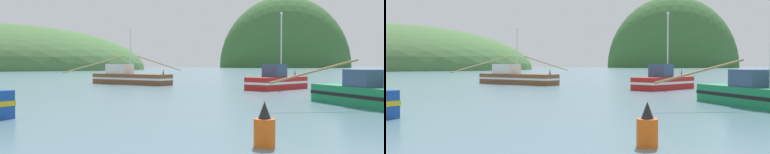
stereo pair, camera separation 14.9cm
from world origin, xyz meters
TOP-DOWN VIEW (x-y plane):
  - hill_mid_right at (121.26, 254.79)m, footprint 87.89×70.31m
  - fishing_boat_brown at (1.36, 44.22)m, footprint 14.49×12.16m
  - fishing_boat_green at (12.20, 14.13)m, footprint 12.48×9.46m
  - fishing_boat_red at (14.03, 30.73)m, footprint 7.17×5.76m
  - channel_buoy at (2.05, 5.08)m, footprint 0.62×0.62m

SIDE VIEW (x-z plane):
  - hill_mid_right at x=121.26m, z-range -47.02..47.02m
  - channel_buoy at x=2.05m, z-range -0.13..1.18m
  - fishing_boat_green at x=12.20m, z-range -3.07..4.50m
  - fishing_boat_red at x=14.03m, z-range -2.90..4.40m
  - fishing_boat_brown at x=1.36m, z-range -2.47..4.10m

